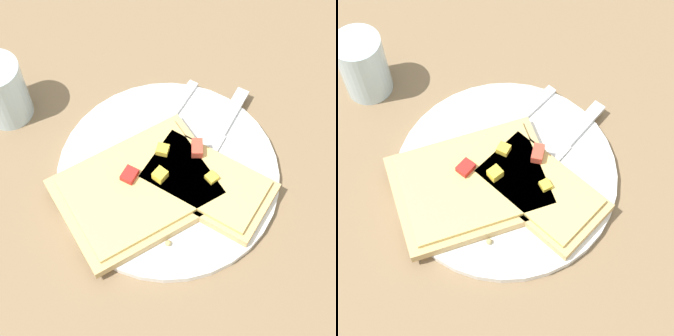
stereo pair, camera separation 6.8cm
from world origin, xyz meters
The scene contains 8 objects.
ground_plane centered at (0.00, 0.00, 0.00)m, with size 4.00×4.00×0.00m, color #7F6647.
plate centered at (0.00, 0.00, 0.01)m, with size 0.27×0.27×0.01m.
fork centered at (0.00, 0.05, 0.01)m, with size 0.16×0.14×0.01m.
knife centered at (0.07, 0.02, 0.01)m, with size 0.16×0.15×0.01m.
pizza_slice_main centered at (-0.04, -0.02, 0.02)m, with size 0.21×0.17×0.03m.
pizza_slice_corner centered at (0.03, -0.03, 0.02)m, with size 0.17×0.18×0.03m.
crumb_scatter centered at (0.01, -0.03, 0.02)m, with size 0.10×0.09×0.01m.
drinking_glass centered at (-0.16, 0.17, 0.05)m, with size 0.06×0.06×0.09m.
Camera 1 is at (-0.12, -0.31, 0.62)m, focal length 60.00 mm.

